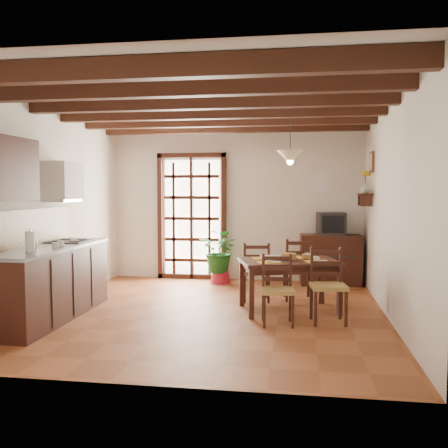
% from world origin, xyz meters
% --- Properties ---
extents(ground_plane, '(5.00, 5.00, 0.00)m').
position_xyz_m(ground_plane, '(0.00, 0.00, 0.00)').
color(ground_plane, brown).
extents(room_shell, '(4.52, 5.02, 2.81)m').
position_xyz_m(room_shell, '(0.00, 0.00, 1.82)').
color(room_shell, silver).
rests_on(room_shell, ground_plane).
extents(ceiling_beams, '(4.50, 4.34, 0.20)m').
position_xyz_m(ceiling_beams, '(0.00, 0.00, 2.69)').
color(ceiling_beams, black).
rests_on(ceiling_beams, room_shell).
extents(french_door, '(1.26, 0.11, 2.32)m').
position_xyz_m(french_door, '(-0.80, 2.45, 1.18)').
color(french_door, white).
rests_on(french_door, ground_plane).
extents(kitchen_counter, '(0.64, 2.25, 1.38)m').
position_xyz_m(kitchen_counter, '(-1.96, -0.60, 0.47)').
color(kitchen_counter, black).
rests_on(kitchen_counter, ground_plane).
extents(upper_cabinet, '(0.35, 0.80, 0.70)m').
position_xyz_m(upper_cabinet, '(-2.08, -1.30, 1.85)').
color(upper_cabinet, black).
rests_on(upper_cabinet, room_shell).
extents(range_hood, '(0.38, 0.60, 0.54)m').
position_xyz_m(range_hood, '(-2.05, -0.05, 1.73)').
color(range_hood, white).
rests_on(range_hood, room_shell).
extents(counter_items, '(0.50, 1.43, 0.25)m').
position_xyz_m(counter_items, '(-1.95, -0.51, 0.96)').
color(counter_items, black).
rests_on(counter_items, kitchen_counter).
extents(dining_table, '(1.44, 1.14, 0.69)m').
position_xyz_m(dining_table, '(1.00, 0.27, 0.60)').
color(dining_table, '#381912').
rests_on(dining_table, ground_plane).
extents(chair_near_left, '(0.43, 0.41, 0.84)m').
position_xyz_m(chair_near_left, '(0.88, -0.44, 0.26)').
color(chair_near_left, '#A08144').
rests_on(chair_near_left, ground_plane).
extents(chair_near_right, '(0.47, 0.45, 0.91)m').
position_xyz_m(chair_near_right, '(1.49, -0.26, 0.29)').
color(chair_near_right, '#A08144').
rests_on(chair_near_right, ground_plane).
extents(chair_far_left, '(0.45, 0.43, 0.86)m').
position_xyz_m(chair_far_left, '(0.51, 0.80, 0.27)').
color(chair_far_left, '#A08144').
rests_on(chair_far_left, ground_plane).
extents(chair_far_right, '(0.47, 0.45, 0.92)m').
position_xyz_m(chair_far_right, '(1.12, 0.97, 0.29)').
color(chair_far_right, '#A08144').
rests_on(chair_far_right, ground_plane).
extents(table_setting, '(0.92, 0.61, 0.09)m').
position_xyz_m(table_setting, '(1.00, 0.27, 0.66)').
color(table_setting, gold).
rests_on(table_setting, dining_table).
extents(table_bowl, '(0.22, 0.22, 0.05)m').
position_xyz_m(table_bowl, '(0.77, 0.25, 0.71)').
color(table_bowl, white).
rests_on(table_bowl, dining_table).
extents(sideboard, '(1.03, 0.51, 0.86)m').
position_xyz_m(sideboard, '(1.66, 2.23, 0.43)').
color(sideboard, black).
rests_on(sideboard, ground_plane).
extents(crt_tv, '(0.49, 0.46, 0.39)m').
position_xyz_m(crt_tv, '(1.66, 2.22, 1.05)').
color(crt_tv, black).
rests_on(crt_tv, sideboard).
extents(fuse_box, '(0.25, 0.03, 0.32)m').
position_xyz_m(fuse_box, '(1.50, 2.48, 1.75)').
color(fuse_box, white).
rests_on(fuse_box, room_shell).
extents(plant_pot, '(0.36, 0.36, 0.22)m').
position_xyz_m(plant_pot, '(-0.22, 2.10, 0.11)').
color(plant_pot, maroon).
rests_on(plant_pot, ground_plane).
extents(potted_plant, '(2.21, 2.06, 1.99)m').
position_xyz_m(potted_plant, '(-0.22, 2.10, 0.57)').
color(potted_plant, '#144C19').
rests_on(potted_plant, ground_plane).
extents(wall_shelf, '(0.20, 0.42, 0.20)m').
position_xyz_m(wall_shelf, '(2.14, 1.60, 1.51)').
color(wall_shelf, black).
rests_on(wall_shelf, room_shell).
extents(shelf_vase, '(0.15, 0.15, 0.15)m').
position_xyz_m(shelf_vase, '(2.14, 1.60, 1.65)').
color(shelf_vase, '#B2BFB2').
rests_on(shelf_vase, wall_shelf).
extents(shelf_flowers, '(0.14, 0.14, 0.36)m').
position_xyz_m(shelf_flowers, '(2.14, 1.60, 1.86)').
color(shelf_flowers, gold).
rests_on(shelf_flowers, shelf_vase).
extents(framed_picture, '(0.03, 0.32, 0.32)m').
position_xyz_m(framed_picture, '(2.22, 1.60, 2.05)').
color(framed_picture, brown).
rests_on(framed_picture, room_shell).
extents(pendant_lamp, '(0.36, 0.36, 0.84)m').
position_xyz_m(pendant_lamp, '(1.00, 0.37, 2.08)').
color(pendant_lamp, black).
rests_on(pendant_lamp, room_shell).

